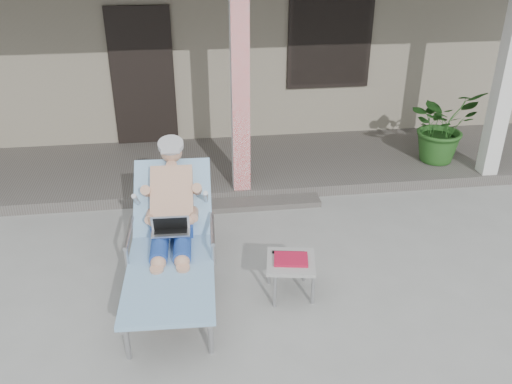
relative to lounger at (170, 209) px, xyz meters
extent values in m
plane|color=#9E9E99|center=(0.89, -0.33, -0.86)|extent=(60.00, 60.00, 0.00)
cube|color=gray|center=(0.89, 6.17, 0.64)|extent=(10.00, 5.00, 3.00)
cube|color=black|center=(-0.41, 3.64, 0.34)|extent=(0.95, 0.06, 2.10)
cube|color=black|center=(2.49, 3.64, 0.79)|extent=(1.20, 0.06, 1.30)
cube|color=black|center=(2.49, 3.64, 0.79)|extent=(1.32, 0.05, 1.42)
cube|color=#605B56|center=(0.89, 2.67, -0.79)|extent=(10.00, 2.00, 0.15)
cube|color=red|center=(0.89, 1.82, 0.59)|extent=(0.22, 0.22, 2.61)
cube|color=silver|center=(4.39, 1.82, 0.59)|extent=(0.22, 0.22, 2.61)
cube|color=#605B56|center=(0.89, 1.52, -0.82)|extent=(2.00, 0.30, 0.07)
cylinder|color=#B7B7BC|center=(-0.40, -1.05, -0.65)|extent=(0.05, 0.05, 0.42)
cylinder|color=#B7B7BC|center=(0.31, -1.08, -0.65)|extent=(0.05, 0.05, 0.42)
cylinder|color=#B7B7BC|center=(-0.33, 0.44, -0.65)|extent=(0.05, 0.05, 0.42)
cylinder|color=#B7B7BC|center=(0.37, 0.41, -0.65)|extent=(0.05, 0.05, 0.42)
cube|color=#B7B7BC|center=(-0.02, -0.53, -0.43)|extent=(0.76, 1.39, 0.03)
cube|color=#92C2E1|center=(-0.02, -0.53, -0.40)|extent=(0.87, 1.44, 0.04)
cube|color=#B7B7BC|center=(0.02, 0.46, -0.17)|extent=(0.73, 0.68, 0.55)
cube|color=#92C2E1|center=(0.02, 0.46, -0.13)|extent=(0.84, 0.76, 0.63)
cylinder|color=#AFAFB2|center=(0.03, 0.79, 0.37)|extent=(0.28, 0.29, 0.14)
cube|color=silver|center=(0.00, -0.05, -0.21)|extent=(0.38, 0.28, 0.26)
cube|color=#A3A39E|center=(1.14, -0.35, -0.49)|extent=(0.54, 0.54, 0.04)
cylinder|color=#B7B7BC|center=(0.96, -0.53, -0.68)|extent=(0.03, 0.03, 0.36)
cylinder|color=#B7B7BC|center=(1.33, -0.53, -0.68)|extent=(0.03, 0.03, 0.36)
cylinder|color=#B7B7BC|center=(0.96, -0.16, -0.68)|extent=(0.03, 0.03, 0.36)
cylinder|color=#B7B7BC|center=(1.33, -0.16, -0.68)|extent=(0.03, 0.03, 0.36)
cube|color=red|center=(1.14, -0.35, -0.45)|extent=(0.37, 0.30, 0.03)
cube|color=black|center=(1.14, -0.22, -0.46)|extent=(0.33, 0.08, 0.03)
imported|color=#26591E|center=(3.88, 2.33, -0.17)|extent=(1.18, 1.10, 1.08)
camera|label=1|loc=(0.22, -4.67, 2.53)|focal=38.00mm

